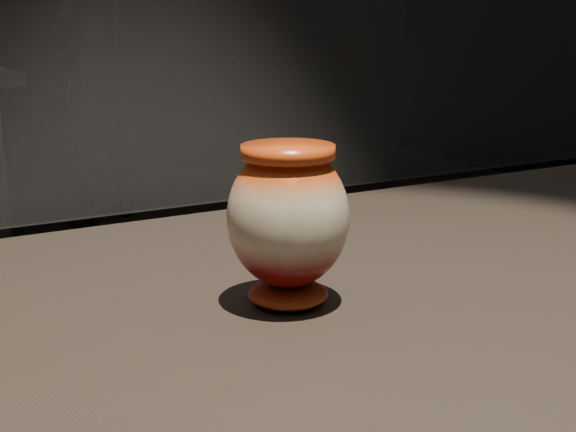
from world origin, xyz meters
name	(u,v)px	position (x,y,z in m)	size (l,w,h in m)	color
main_vase	(288,219)	(0.08, 0.03, 0.98)	(0.15, 0.15, 0.15)	#620A08
visitor	(93,77)	(0.97, 3.80, 0.82)	(0.60, 0.39, 1.63)	black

